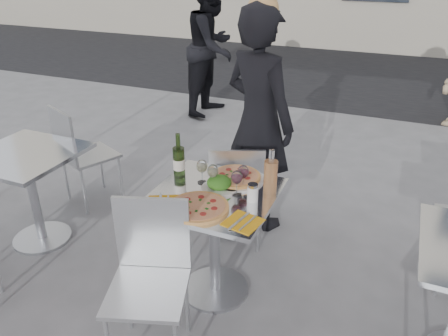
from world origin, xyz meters
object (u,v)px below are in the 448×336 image
at_px(sugar_shaker, 253,193).
at_px(wineglass_white_a, 202,167).
at_px(salad_plate, 219,184).
at_px(wine_bottle, 179,161).
at_px(chair_near, 150,268).
at_px(wineglass_red_b, 243,173).
at_px(carafe, 270,177).
at_px(wineglass_red_a, 237,178).
at_px(wineglass_white_b, 213,172).
at_px(napkin_left, 163,203).
at_px(main_table, 215,223).
at_px(side_chair_lfar, 78,149).
at_px(woman_diner, 259,121).
at_px(pizza_near, 198,207).
at_px(chair_far, 236,188).
at_px(side_table_left, 30,179).
at_px(napkin_right, 243,222).
at_px(pizza_far, 236,177).
at_px(pedestrian_a, 212,47).

xyz_separation_m(sugar_shaker, wineglass_white_a, (-0.36, 0.08, 0.06)).
xyz_separation_m(salad_plate, wineglass_white_a, (-0.13, 0.03, 0.07)).
height_order(wine_bottle, sugar_shaker, wine_bottle).
bearing_deg(chair_near, wineglass_red_b, 47.18).
height_order(carafe, wineglass_red_a, carafe).
distance_m(wineglass_white_b, napkin_left, 0.35).
xyz_separation_m(main_table, side_chair_lfar, (-1.54, 0.58, -0.00)).
distance_m(main_table, woman_diner, 1.01).
bearing_deg(pizza_near, napkin_left, -172.82).
relative_size(chair_far, wine_bottle, 2.88).
xyz_separation_m(side_table_left, napkin_right, (1.77, -0.23, 0.21)).
distance_m(main_table, pizza_near, 0.30).
xyz_separation_m(chair_far, sugar_shaker, (0.30, -0.52, 0.30)).
distance_m(pizza_near, salad_plate, 0.26).
xyz_separation_m(carafe, sugar_shaker, (-0.07, -0.10, -0.06)).
height_order(sugar_shaker, napkin_right, sugar_shaker).
xyz_separation_m(pizza_far, salad_plate, (-0.05, -0.16, 0.02)).
height_order(main_table, side_table_left, same).
relative_size(pedestrian_a, pizza_near, 5.26).
bearing_deg(main_table, napkin_left, -135.03).
relative_size(pedestrian_a, wineglass_white_b, 11.57).
xyz_separation_m(side_table_left, wineglass_white_b, (1.47, 0.06, 0.32)).
bearing_deg(chair_far, pedestrian_a, -85.71).
bearing_deg(pizza_far, chair_near, -105.23).
relative_size(side_chair_lfar, wine_bottle, 3.07).
bearing_deg(pedestrian_a, pizza_near, -153.64).
height_order(side_chair_lfar, wineglass_white_a, wineglass_white_a).
relative_size(chair_near, wineglass_white_a, 5.69).
height_order(woman_diner, wineglass_red_a, woman_diner).
height_order(pedestrian_a, wineglass_red_b, pedestrian_a).
xyz_separation_m(wineglass_white_a, wineglass_white_b, (0.09, -0.03, 0.00)).
distance_m(sugar_shaker, napkin_right, 0.24).
height_order(pedestrian_a, pizza_far, pedestrian_a).
xyz_separation_m(carafe, wineglass_red_b, (-0.17, 0.01, -0.01)).
distance_m(chair_far, carafe, 0.67).
bearing_deg(napkin_left, wine_bottle, 74.85).
bearing_deg(pizza_far, pizza_near, -98.68).
relative_size(wine_bottle, carafe, 1.02).
xyz_separation_m(pizza_near, sugar_shaker, (0.25, 0.20, 0.04)).
xyz_separation_m(chair_near, woman_diner, (0.10, 1.47, 0.35)).
bearing_deg(wineglass_red_b, wine_bottle, -178.70).
bearing_deg(pizza_far, sugar_shaker, -47.90).
bearing_deg(wineglass_red_b, sugar_shaker, -47.67).
bearing_deg(pizza_far, chair_far, 110.77).
relative_size(salad_plate, sugar_shaker, 2.06).
height_order(pizza_far, wineglass_white_b, wineglass_white_b).
xyz_separation_m(main_table, carafe, (0.31, 0.11, 0.33)).
relative_size(pizza_far, napkin_left, 1.47).
xyz_separation_m(side_chair_lfar, wineglass_red_a, (1.67, -0.54, 0.32)).
height_order(chair_far, side_chair_lfar, side_chair_lfar).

